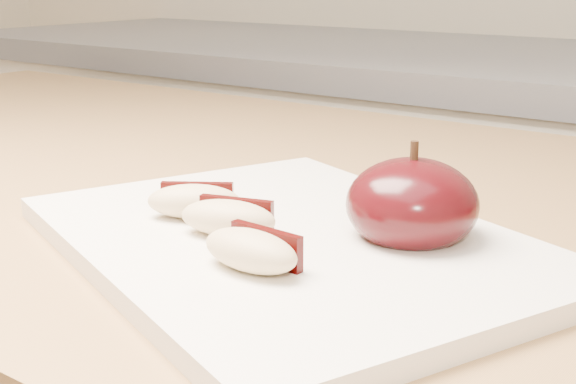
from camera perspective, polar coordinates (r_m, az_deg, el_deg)
The scene contains 6 objects.
back_cabinet at distance 1.37m, azimuth 19.50°, elevation -10.98°, with size 2.40×0.62×0.94m.
cutting_board at distance 0.48m, azimuth -0.00°, elevation -3.61°, with size 0.32×0.23×0.01m, color silver.
apple_half at distance 0.47m, azimuth 8.81°, elevation -0.88°, with size 0.09×0.09×0.06m.
apple_wedge_a at distance 0.51m, azimuth -6.67°, elevation -0.63°, with size 0.06×0.06×0.02m.
apple_wedge_b at distance 0.47m, azimuth -4.22°, elevation -1.83°, with size 0.06×0.04×0.02m.
apple_wedge_c at distance 0.42m, azimuth -2.55°, elevation -4.14°, with size 0.06×0.03×0.02m.
Camera 1 is at (0.33, 0.01, 1.06)m, focal length 50.00 mm.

